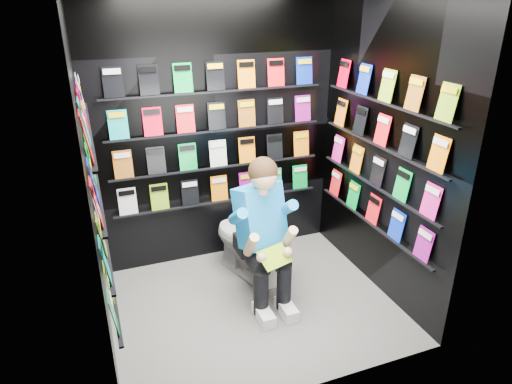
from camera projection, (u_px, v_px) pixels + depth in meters
name	position (u px, v px, depth m)	size (l,w,h in m)	color
floor	(253.00, 306.00, 4.05)	(2.40, 2.40, 0.00)	slate
wall_back	(217.00, 135.00, 4.39)	(2.40, 0.04, 2.60)	black
wall_front	(312.00, 223.00, 2.68)	(2.40, 0.04, 2.60)	black
wall_left	(90.00, 190.00, 3.14)	(0.04, 2.00, 2.60)	black
wall_right	(383.00, 151.00, 3.93)	(0.04, 2.00, 2.60)	black
comics_back	(217.00, 135.00, 4.37)	(2.10, 0.06, 1.37)	#F60023
comics_left	(94.00, 188.00, 3.15)	(0.06, 1.70, 1.37)	#F60023
comics_right	(380.00, 151.00, 3.92)	(0.06, 1.70, 1.37)	#F60023
toilet	(245.00, 239.00, 4.41)	(0.42, 0.75, 0.73)	white
longbox	(270.00, 263.00, 4.42)	(0.22, 0.40, 0.30)	silver
longbox_lid	(271.00, 249.00, 4.35)	(0.24, 0.42, 0.03)	silver
reader	(259.00, 216.00, 3.92)	(0.55, 0.80, 1.48)	#0E72C1
held_comic	(275.00, 257.00, 3.70)	(0.27, 0.01, 0.19)	green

